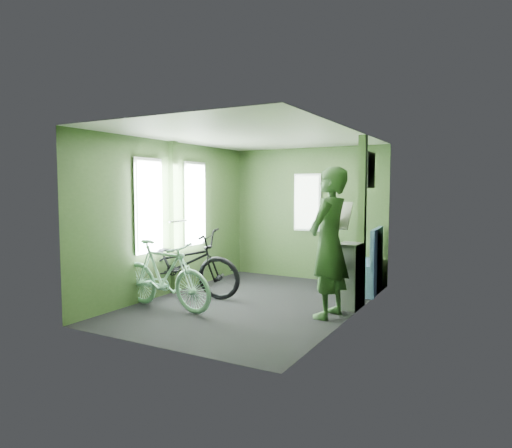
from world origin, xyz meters
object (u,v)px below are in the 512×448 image
(bicycle_black, at_px, (180,297))
(passenger, at_px, (329,243))
(waste_box, at_px, (350,276))
(bicycle_mint, at_px, (165,310))
(bench_seat, at_px, (363,273))

(bicycle_black, height_order, passenger, passenger)
(waste_box, bearing_deg, passenger, -101.97)
(bicycle_black, distance_m, bicycle_mint, 0.71)
(passenger, distance_m, bench_seat, 1.70)
(waste_box, bearing_deg, bench_seat, 96.08)
(bicycle_mint, height_order, waste_box, waste_box)
(passenger, relative_size, bench_seat, 1.87)
(bicycle_black, relative_size, bicycle_mint, 1.22)
(bicycle_black, xyz_separation_m, bicycle_mint, (0.27, -0.66, 0.00))
(bicycle_mint, bearing_deg, bench_seat, -36.21)
(bicycle_mint, distance_m, waste_box, 2.49)
(bench_seat, bearing_deg, waste_box, -89.73)
(bicycle_mint, xyz_separation_m, waste_box, (2.11, 1.24, 0.44))
(bench_seat, bearing_deg, bicycle_mint, -136.85)
(bicycle_black, bearing_deg, waste_box, -87.04)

